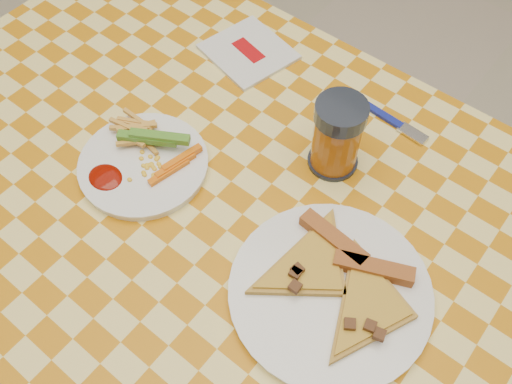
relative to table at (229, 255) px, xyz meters
The scene contains 9 objects.
ground 0.68m from the table, ahead, with size 8.00×8.00×0.00m, color beige.
table is the anchor object (origin of this frame).
plate_left 0.19m from the table, behind, with size 0.20×0.20×0.01m, color white.
plate_right 0.19m from the table, ahead, with size 0.27×0.27×0.01m, color white.
fries_veggies 0.21m from the table, behind, with size 0.17×0.16×0.04m.
pizza_slices 0.20m from the table, ahead, with size 0.27×0.24×0.02m.
drink_glass 0.24m from the table, 76.21° to the left, with size 0.08×0.08×0.13m.
napkin 0.38m from the table, 124.25° to the left, with size 0.17×0.16×0.01m.
fork 0.34m from the table, 78.11° to the left, with size 0.15×0.03×0.01m.
Camera 1 is at (0.29, -0.30, 1.47)m, focal length 40.00 mm.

